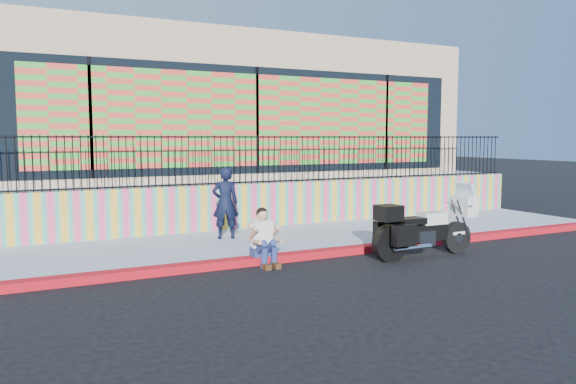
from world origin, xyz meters
TOP-DOWN VIEW (x-y plane):
  - ground at (0.00, 0.00)m, footprint 90.00×90.00m
  - red_curb at (0.00, 0.00)m, footprint 16.00×0.30m
  - sidewalk at (0.00, 1.65)m, footprint 16.00×3.00m
  - mural_wall at (0.00, 3.25)m, footprint 16.00×0.20m
  - metal_fence at (0.00, 3.25)m, footprint 15.80×0.04m
  - elevated_platform at (0.00, 8.35)m, footprint 16.00×10.00m
  - storefront_building at (0.00, 8.13)m, footprint 14.00×8.06m
  - police_motorcycle at (1.41, -0.91)m, footprint 2.36×0.78m
  - police_officer at (-1.68, 2.06)m, footprint 0.65×0.49m
  - seated_man at (-1.73, -0.19)m, footprint 0.54×0.71m

SIDE VIEW (x-z plane):
  - ground at x=0.00m, z-range 0.00..0.00m
  - red_curb at x=0.00m, z-range 0.00..0.15m
  - sidewalk at x=0.00m, z-range 0.00..0.15m
  - seated_man at x=-1.73m, z-range -0.08..0.98m
  - police_motorcycle at x=1.41m, z-range -0.12..1.35m
  - elevated_platform at x=0.00m, z-range 0.00..1.25m
  - mural_wall at x=0.00m, z-range 0.15..1.25m
  - police_officer at x=-1.68m, z-range 0.15..1.75m
  - metal_fence at x=0.00m, z-range 1.25..2.45m
  - storefront_building at x=0.00m, z-range 1.25..5.25m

